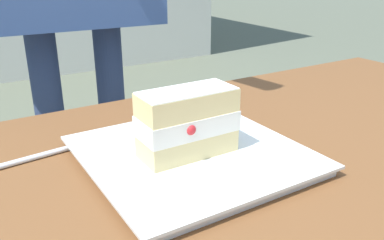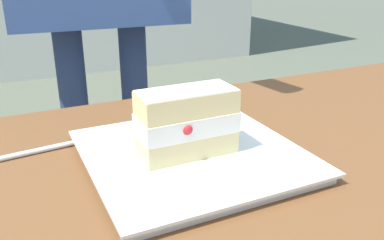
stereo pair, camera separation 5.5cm
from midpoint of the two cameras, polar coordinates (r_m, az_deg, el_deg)
name	(u,v)px [view 1 (the left image)]	position (r m, az deg, el deg)	size (l,w,h in m)	color
dessert_plate	(192,155)	(0.57, -2.76, -4.99)	(0.29, 0.29, 0.02)	white
cake_slice	(187,123)	(0.54, -3.55, -0.42)	(0.13, 0.07, 0.09)	#EAD18C
dessert_fork	(9,164)	(0.62, -26.55, -5.60)	(0.17, 0.03, 0.01)	silver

